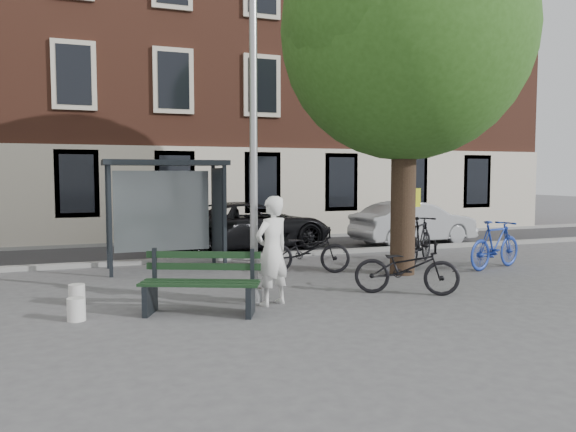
{
  "coord_description": "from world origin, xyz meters",
  "views": [
    {
      "loc": [
        -2.88,
        -9.57,
        2.29
      ],
      "look_at": [
        1.25,
        1.62,
        1.4
      ],
      "focal_mm": 35.0,
      "sensor_mm": 36.0,
      "label": 1
    }
  ],
  "objects_px": {
    "bike_b": "(495,244)",
    "bike_d": "(420,240)",
    "bench": "(201,286)",
    "bike_c": "(407,267)",
    "bus_shelter": "(181,190)",
    "notice_sign": "(414,211)",
    "painter": "(272,251)",
    "car_silver": "(414,223)",
    "lamppost": "(254,146)",
    "bike_a": "(306,250)",
    "car_dark": "(250,225)"
  },
  "relations": [
    {
      "from": "bike_b",
      "to": "bike_d",
      "type": "relative_size",
      "value": 0.96
    },
    {
      "from": "bench",
      "to": "bike_c",
      "type": "relative_size",
      "value": 1.02
    },
    {
      "from": "bus_shelter",
      "to": "notice_sign",
      "type": "height_order",
      "value": "bus_shelter"
    },
    {
      "from": "painter",
      "to": "bench",
      "type": "height_order",
      "value": "painter"
    },
    {
      "from": "bike_d",
      "to": "notice_sign",
      "type": "xyz_separation_m",
      "value": [
        -0.66,
        -0.71,
        0.81
      ]
    },
    {
      "from": "bus_shelter",
      "to": "painter",
      "type": "height_order",
      "value": "bus_shelter"
    },
    {
      "from": "car_silver",
      "to": "notice_sign",
      "type": "relative_size",
      "value": 2.16
    },
    {
      "from": "bench",
      "to": "notice_sign",
      "type": "relative_size",
      "value": 1.03
    },
    {
      "from": "bike_b",
      "to": "bike_c",
      "type": "height_order",
      "value": "bike_b"
    },
    {
      "from": "lamppost",
      "to": "bike_c",
      "type": "relative_size",
      "value": 3.11
    },
    {
      "from": "bike_a",
      "to": "bench",
      "type": "bearing_deg",
      "value": 156.27
    },
    {
      "from": "bench",
      "to": "bike_b",
      "type": "bearing_deg",
      "value": 37.19
    },
    {
      "from": "bench",
      "to": "notice_sign",
      "type": "distance_m",
      "value": 6.16
    },
    {
      "from": "car_dark",
      "to": "car_silver",
      "type": "xyz_separation_m",
      "value": [
        5.38,
        -0.77,
        -0.03
      ]
    },
    {
      "from": "bike_b",
      "to": "car_dark",
      "type": "height_order",
      "value": "car_dark"
    },
    {
      "from": "bus_shelter",
      "to": "notice_sign",
      "type": "relative_size",
      "value": 1.46
    },
    {
      "from": "lamppost",
      "to": "car_silver",
      "type": "height_order",
      "value": "lamppost"
    },
    {
      "from": "bike_d",
      "to": "car_dark",
      "type": "height_order",
      "value": "car_dark"
    },
    {
      "from": "bike_c",
      "to": "notice_sign",
      "type": "relative_size",
      "value": 1.01
    },
    {
      "from": "lamppost",
      "to": "bus_shelter",
      "type": "bearing_deg",
      "value": 98.43
    },
    {
      "from": "lamppost",
      "to": "bike_d",
      "type": "bearing_deg",
      "value": 26.37
    },
    {
      "from": "bike_d",
      "to": "bike_c",
      "type": "bearing_deg",
      "value": 100.76
    },
    {
      "from": "lamppost",
      "to": "painter",
      "type": "height_order",
      "value": "lamppost"
    },
    {
      "from": "lamppost",
      "to": "bike_a",
      "type": "distance_m",
      "value": 3.87
    },
    {
      "from": "bike_d",
      "to": "painter",
      "type": "bearing_deg",
      "value": 78.65
    },
    {
      "from": "bike_c",
      "to": "car_silver",
      "type": "distance_m",
      "value": 7.95
    },
    {
      "from": "bike_a",
      "to": "painter",
      "type": "bearing_deg",
      "value": 169.81
    },
    {
      "from": "bench",
      "to": "car_silver",
      "type": "relative_size",
      "value": 0.48
    },
    {
      "from": "bus_shelter",
      "to": "bike_d",
      "type": "distance_m",
      "value": 6.13
    },
    {
      "from": "bike_a",
      "to": "car_dark",
      "type": "height_order",
      "value": "car_dark"
    },
    {
      "from": "car_dark",
      "to": "notice_sign",
      "type": "relative_size",
      "value": 2.66
    },
    {
      "from": "bus_shelter",
      "to": "bike_c",
      "type": "relative_size",
      "value": 1.45
    },
    {
      "from": "bike_b",
      "to": "painter",
      "type": "bearing_deg",
      "value": 88.59
    },
    {
      "from": "bus_shelter",
      "to": "bike_a",
      "type": "distance_m",
      "value": 3.4
    },
    {
      "from": "bench",
      "to": "bike_a",
      "type": "xyz_separation_m",
      "value": [
        3.08,
        2.96,
        0.07
      ]
    },
    {
      "from": "bike_d",
      "to": "bench",
      "type": "bearing_deg",
      "value": 74.45
    },
    {
      "from": "bike_b",
      "to": "bike_c",
      "type": "relative_size",
      "value": 1.0
    },
    {
      "from": "bike_a",
      "to": "bike_c",
      "type": "xyz_separation_m",
      "value": [
        0.9,
        -2.85,
        -0.01
      ]
    },
    {
      "from": "painter",
      "to": "bike_c",
      "type": "distance_m",
      "value": 2.72
    },
    {
      "from": "bike_a",
      "to": "car_dark",
      "type": "relative_size",
      "value": 0.39
    },
    {
      "from": "lamppost",
      "to": "bench",
      "type": "relative_size",
      "value": 3.03
    },
    {
      "from": "lamppost",
      "to": "bench",
      "type": "bearing_deg",
      "value": -153.61
    },
    {
      "from": "bike_b",
      "to": "car_dark",
      "type": "distance_m",
      "value": 7.22
    },
    {
      "from": "painter",
      "to": "bike_b",
      "type": "relative_size",
      "value": 0.97
    },
    {
      "from": "lamppost",
      "to": "bike_d",
      "type": "xyz_separation_m",
      "value": [
        5.18,
        2.57,
        -2.17
      ]
    },
    {
      "from": "bus_shelter",
      "to": "car_silver",
      "type": "height_order",
      "value": "bus_shelter"
    },
    {
      "from": "painter",
      "to": "bike_b",
      "type": "distance_m",
      "value": 6.52
    },
    {
      "from": "bench",
      "to": "notice_sign",
      "type": "xyz_separation_m",
      "value": [
        5.6,
        2.39,
        0.97
      ]
    },
    {
      "from": "bench",
      "to": "notice_sign",
      "type": "height_order",
      "value": "notice_sign"
    },
    {
      "from": "bike_a",
      "to": "car_dark",
      "type": "xyz_separation_m",
      "value": [
        -0.05,
        4.52,
        0.19
      ]
    }
  ]
}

